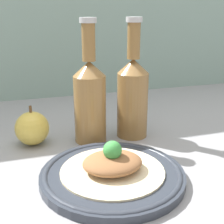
{
  "coord_description": "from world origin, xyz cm",
  "views": [
    {
      "loc": [
        -19.01,
        -60.14,
        31.72
      ],
      "look_at": [
        -0.09,
        0.1,
        10.33
      ],
      "focal_mm": 50.0,
      "sensor_mm": 36.0,
      "label": 1
    }
  ],
  "objects_px": {
    "plated_food": "(112,164)",
    "apple": "(32,128)",
    "plate": "(112,174)",
    "cider_bottle_left": "(90,98)",
    "cider_bottle_right": "(133,94)"
  },
  "relations": [
    {
      "from": "plated_food",
      "to": "cider_bottle_left",
      "type": "xyz_separation_m",
      "value": [
        0.0,
        0.19,
        0.08
      ]
    },
    {
      "from": "plated_food",
      "to": "cider_bottle_right",
      "type": "height_order",
      "value": "cider_bottle_right"
    },
    {
      "from": "plated_food",
      "to": "apple",
      "type": "height_order",
      "value": "apple"
    },
    {
      "from": "plated_food",
      "to": "apple",
      "type": "bearing_deg",
      "value": 122.02
    },
    {
      "from": "cider_bottle_right",
      "to": "plated_food",
      "type": "bearing_deg",
      "value": -120.4
    },
    {
      "from": "cider_bottle_right",
      "to": "apple",
      "type": "bearing_deg",
      "value": 175.31
    },
    {
      "from": "apple",
      "to": "plate",
      "type": "bearing_deg",
      "value": -57.98
    },
    {
      "from": "apple",
      "to": "plated_food",
      "type": "bearing_deg",
      "value": -57.98
    },
    {
      "from": "plated_food",
      "to": "apple",
      "type": "distance_m",
      "value": 0.25
    },
    {
      "from": "cider_bottle_right",
      "to": "apple",
      "type": "xyz_separation_m",
      "value": [
        -0.25,
        0.02,
        -0.07
      ]
    },
    {
      "from": "cider_bottle_left",
      "to": "apple",
      "type": "distance_m",
      "value": 0.16
    },
    {
      "from": "plate",
      "to": "cider_bottle_left",
      "type": "bearing_deg",
      "value": 88.63
    },
    {
      "from": "plate",
      "to": "plated_food",
      "type": "height_order",
      "value": "plated_food"
    },
    {
      "from": "plated_food",
      "to": "cider_bottle_right",
      "type": "relative_size",
      "value": 0.68
    },
    {
      "from": "apple",
      "to": "cider_bottle_left",
      "type": "bearing_deg",
      "value": -8.34
    }
  ]
}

